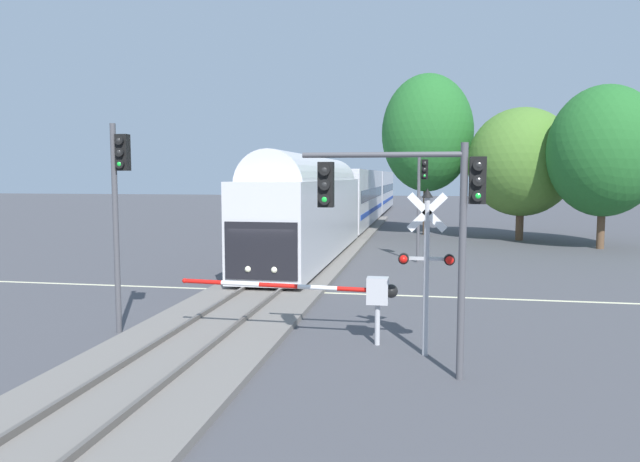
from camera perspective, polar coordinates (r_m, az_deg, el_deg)
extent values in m
plane|color=#47474C|center=(23.00, -5.00, -5.79)|extent=(220.00, 220.00, 0.00)
cube|color=beige|center=(23.00, -5.00, -5.78)|extent=(44.00, 0.20, 0.01)
cube|color=slate|center=(22.98, -5.00, -5.57)|extent=(4.40, 80.00, 0.18)
cube|color=#56514C|center=(23.15, -6.72, -5.11)|extent=(0.10, 80.00, 0.14)
cube|color=#56514C|center=(22.78, -3.25, -5.25)|extent=(0.10, 80.00, 0.14)
cube|color=silver|center=(30.76, -1.01, 1.32)|extent=(3.00, 18.67, 3.90)
cube|color=black|center=(21.76, -5.73, -1.94)|extent=(2.76, 0.08, 2.15)
cylinder|color=silver|center=(30.69, -1.02, 4.73)|extent=(2.76, 16.80, 2.76)
sphere|color=#F4F2CC|center=(21.98, -6.98, -3.68)|extent=(0.24, 0.24, 0.24)
sphere|color=#F4F2CC|center=(21.72, -4.45, -3.77)|extent=(0.24, 0.24, 0.24)
cube|color=silver|center=(51.69, 3.49, 3.34)|extent=(3.00, 21.93, 4.60)
cube|color=black|center=(51.53, 5.16, 3.66)|extent=(0.04, 19.74, 0.90)
cube|color=#193899|center=(51.59, 5.16, 2.05)|extent=(0.04, 20.18, 0.36)
cube|color=silver|center=(74.40, 5.50, 3.95)|extent=(3.00, 21.93, 4.60)
cube|color=black|center=(74.29, 6.66, 4.17)|extent=(0.04, 19.74, 0.90)
cube|color=#193899|center=(74.34, 6.66, 3.05)|extent=(0.04, 20.18, 0.36)
cylinder|color=#B7B7BC|center=(15.75, 5.57, -8.98)|extent=(0.14, 0.14, 1.10)
cube|color=#B7B7BC|center=(15.55, 5.60, -5.76)|extent=(0.56, 0.40, 0.70)
sphere|color=black|center=(15.53, 6.89, -5.79)|extent=(0.36, 0.36, 0.36)
cylinder|color=red|center=(15.60, 3.63, -5.68)|extent=(1.07, 0.12, 0.14)
cylinder|color=white|center=(15.75, -0.25, -5.49)|extent=(1.07, 0.12, 0.14)
cylinder|color=red|center=(15.97, -4.05, -5.28)|extent=(1.07, 0.12, 0.14)
cylinder|color=white|center=(16.25, -7.72, -5.06)|extent=(1.07, 0.12, 0.14)
cylinder|color=red|center=(16.60, -11.25, -4.83)|extent=(1.07, 0.12, 0.14)
sphere|color=red|center=(16.80, -12.96, -4.71)|extent=(0.14, 0.14, 0.14)
cylinder|color=#B2B2B7|center=(14.74, 10.22, -4.45)|extent=(0.14, 0.14, 3.91)
cube|color=white|center=(14.53, 10.33, 1.78)|extent=(0.98, 0.05, 0.98)
cube|color=white|center=(14.53, 10.33, 1.78)|extent=(0.98, 0.05, 0.98)
cube|color=#B2B2B7|center=(14.67, 10.25, -2.64)|extent=(1.10, 0.08, 0.08)
cylinder|color=black|center=(14.57, 8.09, -2.66)|extent=(0.26, 0.18, 0.26)
cylinder|color=black|center=(14.58, 12.42, -2.73)|extent=(0.26, 0.18, 0.26)
sphere|color=red|center=(14.47, 8.07, -2.72)|extent=(0.20, 0.20, 0.20)
sphere|color=red|center=(14.48, 12.43, -2.79)|extent=(0.20, 0.20, 0.20)
cone|color=black|center=(14.53, 10.36, 3.64)|extent=(0.28, 0.28, 0.22)
cylinder|color=#4C4C51|center=(30.47, 9.51, 2.17)|extent=(0.16, 0.16, 5.56)
cube|color=black|center=(30.42, 10.09, 5.89)|extent=(0.34, 0.26, 1.00)
sphere|color=#262626|center=(30.28, 10.11, 6.50)|extent=(0.20, 0.20, 0.20)
cylinder|color=black|center=(30.25, 10.11, 6.50)|extent=(0.24, 0.10, 0.24)
sphere|color=#262626|center=(30.27, 10.10, 5.90)|extent=(0.20, 0.20, 0.20)
cylinder|color=black|center=(30.24, 10.10, 5.90)|extent=(0.24, 0.10, 0.24)
sphere|color=green|center=(30.27, 10.09, 5.29)|extent=(0.20, 0.20, 0.20)
cylinder|color=black|center=(30.24, 10.09, 5.29)|extent=(0.24, 0.10, 0.24)
cylinder|color=#4C4C51|center=(17.44, -19.14, 0.13)|extent=(0.16, 0.16, 5.88)
cube|color=black|center=(17.25, -18.54, 7.21)|extent=(0.34, 0.26, 1.00)
sphere|color=#262626|center=(17.14, -18.81, 8.29)|extent=(0.20, 0.20, 0.20)
cylinder|color=black|center=(17.11, -18.86, 8.29)|extent=(0.24, 0.10, 0.24)
sphere|color=#262626|center=(17.12, -18.78, 7.22)|extent=(0.20, 0.20, 0.20)
cylinder|color=black|center=(17.10, -18.83, 7.22)|extent=(0.24, 0.10, 0.24)
sphere|color=green|center=(17.11, -18.75, 6.15)|extent=(0.20, 0.20, 0.20)
cylinder|color=black|center=(17.09, -18.79, 6.15)|extent=(0.24, 0.10, 0.24)
cylinder|color=#4C4C51|center=(13.06, 13.58, -3.02)|extent=(0.16, 0.16, 5.15)
cube|color=black|center=(12.95, 15.00, 4.76)|extent=(0.34, 0.26, 1.00)
sphere|color=#262626|center=(12.80, 15.09, 6.18)|extent=(0.20, 0.20, 0.20)
cylinder|color=black|center=(12.77, 15.10, 6.18)|extent=(0.24, 0.10, 0.24)
sphere|color=#262626|center=(12.80, 15.05, 4.75)|extent=(0.20, 0.20, 0.20)
cylinder|color=black|center=(12.77, 15.07, 4.75)|extent=(0.24, 0.10, 0.24)
sphere|color=green|center=(12.80, 15.02, 3.32)|extent=(0.20, 0.20, 0.20)
cylinder|color=black|center=(12.77, 15.03, 3.31)|extent=(0.24, 0.10, 0.24)
cylinder|color=#4C4C51|center=(12.94, 5.99, 7.35)|extent=(3.50, 0.12, 0.12)
cube|color=black|center=(13.08, 0.58, 4.51)|extent=(0.34, 0.26, 1.00)
sphere|color=#262626|center=(12.93, 0.47, 5.91)|extent=(0.20, 0.20, 0.20)
cylinder|color=black|center=(12.90, 0.45, 5.91)|extent=(0.24, 0.10, 0.24)
sphere|color=#262626|center=(12.93, 0.47, 4.50)|extent=(0.20, 0.20, 0.20)
cylinder|color=black|center=(12.90, 0.45, 4.49)|extent=(0.24, 0.10, 0.24)
sphere|color=green|center=(12.94, 0.47, 3.08)|extent=(0.20, 0.20, 0.20)
cylinder|color=black|center=(12.91, 0.45, 3.07)|extent=(0.24, 0.10, 0.24)
cylinder|color=brown|center=(42.87, 18.75, 0.88)|extent=(0.52, 0.52, 2.60)
ellipsoid|color=#4C7A2D|center=(42.76, 18.92, 6.33)|extent=(7.26, 7.26, 7.39)
cylinder|color=brown|center=(44.98, 10.23, 2.40)|extent=(0.46, 0.46, 4.35)
ellipsoid|color=#236628|center=(45.03, 10.35, 9.31)|extent=(6.75, 6.75, 8.69)
cylinder|color=brown|center=(39.69, 25.54, 0.57)|extent=(0.46, 0.46, 2.96)
ellipsoid|color=#236628|center=(39.61, 25.80, 6.98)|extent=(6.62, 6.62, 7.90)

